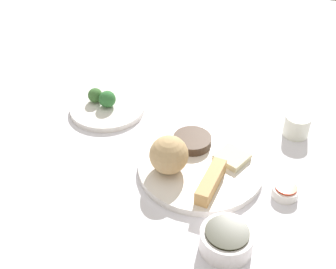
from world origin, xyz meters
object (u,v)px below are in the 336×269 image
object	(u,v)px
main_plate	(201,167)
broccoli_plate	(108,108)
sauce_ramekin_sweet_and_sour	(285,192)
teacup	(297,126)
soy_sauce_bowl	(226,240)

from	to	relation	value
main_plate	broccoli_plate	world-z (taller)	main_plate
main_plate	sauce_ramekin_sweet_and_sour	bearing A→B (deg)	177.36
main_plate	sauce_ramekin_sweet_and_sour	world-z (taller)	sauce_ramekin_sweet_and_sour
main_plate	teacup	size ratio (longest dim) A/B	4.52
soy_sauce_bowl	teacup	size ratio (longest dim) A/B	1.60
soy_sauce_bowl	teacup	bearing A→B (deg)	-99.26
broccoli_plate	soy_sauce_bowl	bearing A→B (deg)	142.87
main_plate	broccoli_plate	distance (m)	0.32
sauce_ramekin_sweet_and_sour	teacup	bearing A→B (deg)	-86.52
broccoli_plate	teacup	bearing A→B (deg)	-170.31
teacup	sauce_ramekin_sweet_and_sour	bearing A→B (deg)	93.48
broccoli_plate	teacup	xyz separation A→B (m)	(-0.46, -0.08, 0.02)
main_plate	sauce_ramekin_sweet_and_sour	size ratio (longest dim) A/B	5.09
sauce_ramekin_sweet_and_sour	soy_sauce_bowl	bearing A→B (deg)	66.13
main_plate	broccoli_plate	size ratio (longest dim) A/B	1.41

